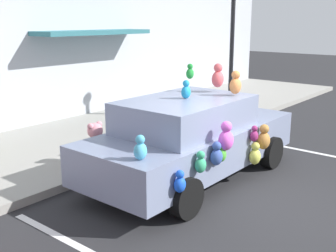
# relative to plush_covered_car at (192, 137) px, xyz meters

# --- Properties ---
(ground_plane) EXTENTS (60.00, 60.00, 0.00)m
(ground_plane) POSITION_rel_plush_covered_car_xyz_m (-0.10, -1.68, -0.80)
(ground_plane) COLOR #262628
(sidewalk) EXTENTS (24.00, 4.00, 0.15)m
(sidewalk) POSITION_rel_plush_covered_car_xyz_m (-0.10, 3.32, -0.73)
(sidewalk) COLOR gray
(sidewalk) RESTS_ON ground
(storefront_building) EXTENTS (24.00, 1.25, 6.40)m
(storefront_building) POSITION_rel_plush_covered_car_xyz_m (-0.08, 5.46, 2.39)
(storefront_building) COLOR #B2B7C1
(storefront_building) RESTS_ON ground
(parking_stripe_front) EXTENTS (0.12, 3.60, 0.01)m
(parking_stripe_front) POSITION_rel_plush_covered_car_xyz_m (2.99, -0.68, -0.80)
(parking_stripe_front) COLOR silver
(parking_stripe_front) RESTS_ON ground
(plush_covered_car) EXTENTS (4.60, 2.17, 2.09)m
(plush_covered_car) POSITION_rel_plush_covered_car_xyz_m (0.00, 0.00, 0.00)
(plush_covered_car) COLOR gray
(plush_covered_car) RESTS_ON ground
(teddy_bear_on_sidewalk) EXTENTS (0.43, 0.36, 0.82)m
(teddy_bear_on_sidewalk) POSITION_rel_plush_covered_car_xyz_m (-0.83, 1.72, -0.27)
(teddy_bear_on_sidewalk) COLOR pink
(teddy_bear_on_sidewalk) RESTS_ON sidewalk
(street_lamp_post) EXTENTS (0.28, 0.28, 3.60)m
(street_lamp_post) POSITION_rel_plush_covered_car_xyz_m (4.36, 1.82, 1.57)
(street_lamp_post) COLOR black
(street_lamp_post) RESTS_ON sidewalk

